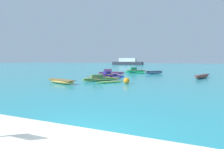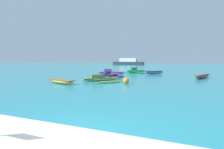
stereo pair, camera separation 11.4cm
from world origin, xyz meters
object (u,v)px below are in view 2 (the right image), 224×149
Objects in this scene: moored_boat_4 at (101,79)px; moored_boat_6 at (61,81)px; moored_boat_0 at (111,73)px; moored_boat_3 at (202,76)px; moored_boat_5 at (136,71)px; moored_boat_1 at (109,75)px; mooring_buoy_1 at (126,81)px; moored_boat_2 at (154,72)px; distant_ferry at (128,62)px.

moored_boat_4 is 3.98m from moored_boat_6.
moored_boat_0 reaches higher than moored_boat_3.
moored_boat_5 reaches higher than moored_boat_3.
moored_boat_6 is (-3.02, -15.12, -0.08)m from moored_boat_5.
moored_boat_6 is at bearing -155.12° from moored_boat_1.
moored_boat_1 is 1.08× the size of moored_boat_3.
moored_boat_1 is 7.69m from moored_boat_5.
moored_boat_5 is at bearing 23.77° from moored_boat_1.
moored_boat_0 reaches higher than mooring_buoy_1.
moored_boat_0 is 1.99× the size of moored_boat_2.
moored_boat_5 reaches higher than moored_boat_1.
moored_boat_0 is 10.69m from moored_boat_6.
moored_boat_2 is (5.68, 3.00, 0.00)m from moored_boat_0.
moored_boat_6 is at bearing -116.12° from moored_boat_0.
moored_boat_2 is 11.18m from moored_boat_4.
distant_ferry is (-14.98, 47.34, 0.93)m from moored_boat_5.
moored_boat_1 is 56.49m from distant_ferry.
moored_boat_6 is at bearing 152.61° from moored_boat_3.
mooring_buoy_1 is (4.94, -8.70, -0.00)m from moored_boat_0.
distant_ferry reaches higher than moored_boat_1.
moored_boat_2 is at bearing 80.61° from moored_boat_3.
moored_boat_5 is 7.75× the size of mooring_buoy_1.
moored_boat_3 is at bearing -75.30° from moored_boat_2.
moored_boat_2 is 15.01m from moored_boat_6.
moored_boat_3 is 0.29× the size of distant_ferry.
moored_boat_0 reaches higher than moored_boat_1.
distant_ferry is (-11.95, 62.47, 1.01)m from moored_boat_6.
distant_ferry is at bearing 79.95° from moored_boat_0.
moored_boat_5 is 13.36m from mooring_buoy_1.
moored_boat_5 is 1.20× the size of moored_boat_6.
moored_boat_0 is 1.53× the size of moored_boat_6.
distant_ferry is (-12.43, 51.79, 0.95)m from moored_boat_0.
moored_boat_1 is at bearing -169.82° from moored_boat_2.
mooring_buoy_1 is (5.42, 1.98, 0.06)m from moored_boat_6.
moored_boat_6 is 5.77m from mooring_buoy_1.
moored_boat_4 is at bearing 158.67° from mooring_buoy_1.
moored_boat_4 is (1.01, -4.46, -0.01)m from moored_boat_1.
moored_boat_2 is at bearing -2.20° from moored_boat_1.
moored_boat_4 is at bearing -98.90° from moored_boat_0.
moored_boat_4 is at bearing -141.11° from moored_boat_5.
moored_boat_5 is 0.30× the size of distant_ferry.
mooring_buoy_1 reaches higher than moored_boat_3.
moored_boat_5 is (-3.14, 1.44, 0.02)m from moored_boat_2.
moored_boat_1 is at bearing 96.24° from moored_boat_6.
distant_ferry is at bearing 49.35° from moored_boat_1.
moored_boat_6 is at bearing -79.17° from distant_ferry.
moored_boat_3 is 1.16× the size of moored_boat_6.
mooring_buoy_1 is at bearing 37.09° from moored_boat_6.
distant_ferry is at bearing 68.38° from moored_boat_2.
moored_boat_5 is at bearing 36.68° from moored_boat_0.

